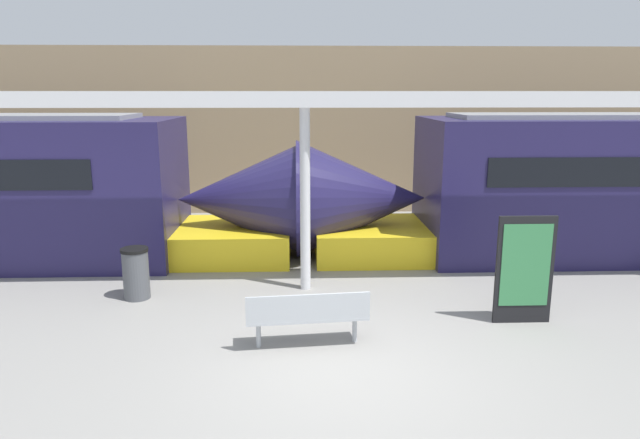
% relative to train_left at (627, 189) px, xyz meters
% --- Properties ---
extents(ground_plane, '(60.00, 60.00, 0.00)m').
position_rel_train_left_xyz_m(ground_plane, '(-6.95, -5.61, -1.50)').
color(ground_plane, gray).
extents(station_wall, '(56.00, 0.20, 5.00)m').
position_rel_train_left_xyz_m(station_wall, '(-6.95, 4.89, 1.00)').
color(station_wall, '#9E8460').
rests_on(station_wall, ground_plane).
extents(train_left, '(14.99, 2.93, 3.20)m').
position_rel_train_left_xyz_m(train_left, '(0.00, 0.00, 0.00)').
color(train_left, '#231E4C').
rests_on(train_left, ground_plane).
extents(bench_near, '(1.83, 0.61, 0.85)m').
position_rel_train_left_xyz_m(bench_near, '(-7.42, -4.84, -0.99)').
color(bench_near, '#ADB2B7').
rests_on(bench_near, ground_plane).
extents(trash_bin, '(0.49, 0.49, 0.94)m').
position_rel_train_left_xyz_m(trash_bin, '(-10.48, -2.70, -1.02)').
color(trash_bin, '#4C4F54').
rests_on(trash_bin, ground_plane).
extents(poster_board, '(0.93, 0.07, 1.77)m').
position_rel_train_left_xyz_m(poster_board, '(-3.94, -4.06, -0.60)').
color(poster_board, black).
rests_on(poster_board, ground_plane).
extents(support_column_near, '(0.19, 0.19, 3.40)m').
position_rel_train_left_xyz_m(support_column_near, '(-7.42, -2.29, 0.20)').
color(support_column_near, silver).
rests_on(support_column_near, ground_plane).
extents(canopy_beam, '(28.00, 0.60, 0.28)m').
position_rel_train_left_xyz_m(canopy_beam, '(-7.42, -2.29, 2.04)').
color(canopy_beam, silver).
rests_on(canopy_beam, support_column_near).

